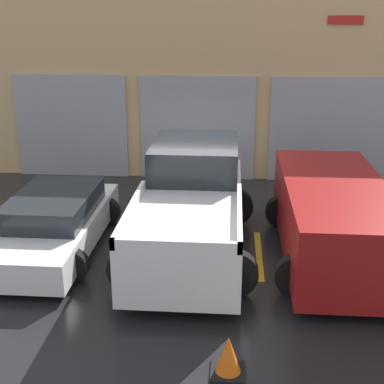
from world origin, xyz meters
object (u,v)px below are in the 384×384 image
at_px(pickup_truck, 191,205).
at_px(sedan_white, 54,223).
at_px(traffic_cone, 228,356).
at_px(sedan_side, 333,217).

relative_size(pickup_truck, sedan_white, 1.21).
height_order(pickup_truck, traffic_cone, pickup_truck).
distance_m(sedan_side, traffic_cone, 4.16).
bearing_deg(pickup_truck, sedan_white, -174.41).
xyz_separation_m(pickup_truck, sedan_white, (-2.73, -0.27, -0.36)).
bearing_deg(sedan_white, pickup_truck, 5.59).
bearing_deg(sedan_side, pickup_truck, 173.94).
relative_size(sedan_white, traffic_cone, 7.75).
bearing_deg(pickup_truck, traffic_cone, -78.40).
xyz_separation_m(sedan_white, sedan_side, (5.45, -0.02, 0.30)).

